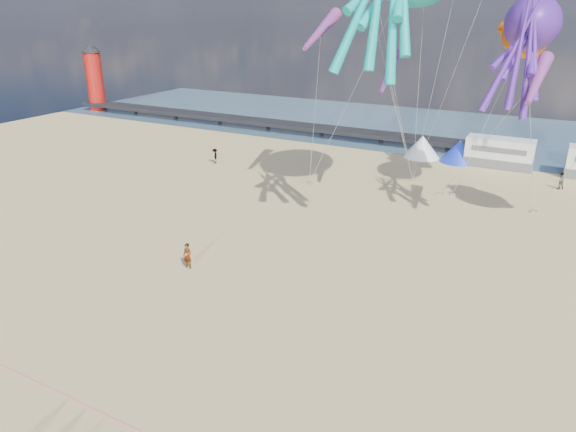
# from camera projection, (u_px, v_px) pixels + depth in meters

# --- Properties ---
(ground) EXTENTS (120.00, 120.00, 0.00)m
(ground) POSITION_uv_depth(u_px,v_px,m) (240.00, 369.00, 23.46)
(ground) COLOR #D7BD7C
(ground) RESTS_ON ground
(water) EXTENTS (120.00, 120.00, 0.00)m
(water) POSITION_uv_depth(u_px,v_px,m) (465.00, 132.00, 68.47)
(water) COLOR #3A586F
(water) RESTS_ON ground
(pier) EXTENTS (60.00, 3.00, 0.50)m
(pier) POSITION_uv_depth(u_px,v_px,m) (243.00, 120.00, 71.29)
(pier) COLOR black
(pier) RESTS_ON ground
(lighthouse) EXTENTS (2.60, 2.60, 9.00)m
(lighthouse) POSITION_uv_depth(u_px,v_px,m) (95.00, 82.00, 82.18)
(lighthouse) COLOR #A5140F
(lighthouse) RESTS_ON ground
(motorhome_0) EXTENTS (6.60, 2.50, 3.00)m
(motorhome_0) POSITION_uv_depth(u_px,v_px,m) (499.00, 153.00, 53.03)
(motorhome_0) COLOR silver
(motorhome_0) RESTS_ON ground
(tent_white) EXTENTS (4.00, 4.00, 2.40)m
(tent_white) POSITION_uv_depth(u_px,v_px,m) (422.00, 146.00, 56.62)
(tent_white) COLOR white
(tent_white) RESTS_ON ground
(tent_blue) EXTENTS (4.00, 4.00, 2.40)m
(tent_blue) POSITION_uv_depth(u_px,v_px,m) (459.00, 151.00, 54.88)
(tent_blue) COLOR #1933CC
(tent_blue) RESTS_ON ground
(standing_person) EXTENTS (0.63, 0.42, 1.69)m
(standing_person) POSITION_uv_depth(u_px,v_px,m) (188.00, 256.00, 32.29)
(standing_person) COLOR tan
(standing_person) RESTS_ON ground
(beachgoer_1) EXTENTS (0.91, 0.83, 1.56)m
(beachgoer_1) POSITION_uv_depth(u_px,v_px,m) (560.00, 181.00, 46.66)
(beachgoer_1) COLOR #7F6659
(beachgoer_1) RESTS_ON ground
(beachgoer_2) EXTENTS (0.94, 0.97, 1.58)m
(beachgoer_2) POSITION_uv_depth(u_px,v_px,m) (215.00, 156.00, 54.46)
(beachgoer_2) COLOR #7F6659
(beachgoer_2) RESTS_ON ground
(sandbag_a) EXTENTS (0.50, 0.35, 0.22)m
(sandbag_a) POSITION_uv_depth(u_px,v_px,m) (309.00, 184.00, 48.04)
(sandbag_a) COLOR gray
(sandbag_a) RESTS_ON ground
(sandbag_b) EXTENTS (0.50, 0.35, 0.22)m
(sandbag_b) POSITION_uv_depth(u_px,v_px,m) (453.00, 194.00, 45.24)
(sandbag_b) COLOR gray
(sandbag_b) RESTS_ON ground
(sandbag_c) EXTENTS (0.50, 0.35, 0.22)m
(sandbag_c) POSITION_uv_depth(u_px,v_px,m) (534.00, 211.00, 41.41)
(sandbag_c) COLOR gray
(sandbag_c) RESTS_ON ground
(sandbag_d) EXTENTS (0.50, 0.35, 0.22)m
(sandbag_d) POSITION_uv_depth(u_px,v_px,m) (440.00, 194.00, 45.41)
(sandbag_d) COLOR gray
(sandbag_d) RESTS_ON ground
(sandbag_e) EXTENTS (0.50, 0.35, 0.22)m
(sandbag_e) POSITION_uv_depth(u_px,v_px,m) (413.00, 180.00, 48.91)
(sandbag_e) COLOR gray
(sandbag_e) RESTS_ON ground
(kite_octopus_purple) EXTENTS (4.57, 9.18, 10.16)m
(kite_octopus_purple) POSITION_uv_depth(u_px,v_px,m) (533.00, 23.00, 36.54)
(kite_octopus_purple) COLOR #4B1E8C
(kite_teddy_orange) EXTENTS (5.47, 5.28, 6.36)m
(kite_teddy_orange) POSITION_uv_depth(u_px,v_px,m) (527.00, 34.00, 40.26)
(kite_teddy_orange) COLOR #E55704
(windsock_left) EXTENTS (1.44, 7.03, 6.98)m
(windsock_left) POSITION_uv_depth(u_px,v_px,m) (321.00, 30.00, 41.15)
(windsock_left) COLOR red
(windsock_mid) EXTENTS (1.41, 5.48, 5.42)m
(windsock_mid) POSITION_uv_depth(u_px,v_px,m) (537.00, 79.00, 32.74)
(windsock_mid) COLOR red
(windsock_right) EXTENTS (1.41, 5.38, 5.32)m
(windsock_right) POSITION_uv_depth(u_px,v_px,m) (388.00, 72.00, 39.93)
(windsock_right) COLOR red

